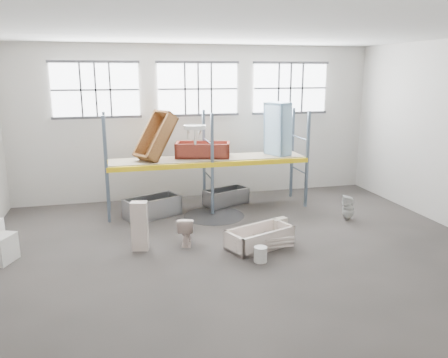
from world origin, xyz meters
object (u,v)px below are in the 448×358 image
object	(u,v)px
cistern_tall	(140,226)
bucket	(260,254)
rust_tub_flat	(203,150)
blue_tub_upright	(278,129)
toilet_beige	(186,230)
steel_tub_left	(152,207)
steel_tub_right	(226,197)
toilet_white	(348,208)
bathtub_beige	(260,238)

from	to	relation	value
cistern_tall	bucket	size ratio (longest dim) A/B	3.42
rust_tub_flat	blue_tub_upright	world-z (taller)	blue_tub_upright
cistern_tall	blue_tub_upright	size ratio (longest dim) A/B	0.71
toilet_beige	rust_tub_flat	world-z (taller)	rust_tub_flat
cistern_tall	steel_tub_left	world-z (taller)	cistern_tall
toilet_beige	steel_tub_right	bearing A→B (deg)	-108.15
steel_tub_left	steel_tub_right	distance (m)	2.48
cistern_tall	steel_tub_left	xyz separation A→B (m)	(0.51, 2.44, -0.30)
steel_tub_left	bucket	bearing A→B (deg)	-61.67
toilet_white	bucket	bearing A→B (deg)	-37.40
toilet_beige	cistern_tall	xyz separation A→B (m)	(-1.12, -0.09, 0.24)
toilet_beige	cistern_tall	world-z (taller)	cistern_tall
bathtub_beige	steel_tub_left	world-z (taller)	steel_tub_left
toilet_beige	toilet_white	size ratio (longest dim) A/B	0.99
toilet_beige	toilet_white	distance (m)	4.85
rust_tub_flat	bucket	size ratio (longest dim) A/B	4.72
toilet_white	steel_tub_left	xyz separation A→B (m)	(-5.41, 1.67, -0.07)
toilet_white	steel_tub_right	xyz separation A→B (m)	(-3.01, 2.32, -0.10)
toilet_beige	cistern_tall	distance (m)	1.14
toilet_beige	steel_tub_left	size ratio (longest dim) A/B	0.45
cistern_tall	steel_tub_right	size ratio (longest dim) A/B	0.85
steel_tub_left	steel_tub_right	world-z (taller)	steel_tub_left
bathtub_beige	bucket	distance (m)	0.86
blue_tub_upright	steel_tub_left	bearing A→B (deg)	-174.37
bathtub_beige	steel_tub_left	bearing A→B (deg)	106.85
blue_tub_upright	bathtub_beige	bearing A→B (deg)	-116.58
steel_tub_right	bucket	bearing A→B (deg)	-94.49
steel_tub_left	toilet_white	bearing A→B (deg)	-17.12
bucket	toilet_white	bearing A→B (deg)	32.35
toilet_beige	bathtub_beige	bearing A→B (deg)	172.36
bathtub_beige	blue_tub_upright	bearing A→B (deg)	42.57
steel_tub_right	rust_tub_flat	bearing A→B (deg)	-172.84
toilet_white	blue_tub_upright	distance (m)	3.23
toilet_white	steel_tub_left	size ratio (longest dim) A/B	0.45
bathtub_beige	steel_tub_right	xyz separation A→B (m)	(0.10, 3.63, 0.02)
bathtub_beige	toilet_beige	bearing A→B (deg)	138.91
bucket	steel_tub_left	bearing A→B (deg)	118.33
toilet_beige	steel_tub_right	xyz separation A→B (m)	(1.79, 3.01, -0.10)
bathtub_beige	blue_tub_upright	distance (m)	4.34
toilet_beige	toilet_white	xyz separation A→B (m)	(4.80, 0.69, 0.00)
blue_tub_upright	toilet_beige	bearing A→B (deg)	-140.92
toilet_beige	cistern_tall	bearing A→B (deg)	17.25
blue_tub_upright	bucket	size ratio (longest dim) A/B	4.81
steel_tub_left	cistern_tall	bearing A→B (deg)	-101.75
toilet_white	bucket	xyz separation A→B (m)	(-3.36, -2.13, -0.18)
steel_tub_right	bucket	size ratio (longest dim) A/B	4.03
cistern_tall	steel_tub_left	size ratio (longest dim) A/B	0.75
toilet_beige	bucket	size ratio (longest dim) A/B	2.05
cistern_tall	toilet_white	distance (m)	5.98
cistern_tall	blue_tub_upright	xyz separation A→B (m)	(4.50, 2.84, 1.80)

